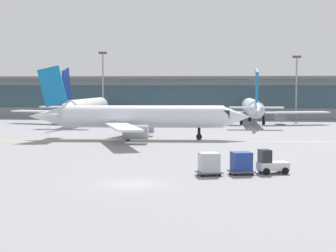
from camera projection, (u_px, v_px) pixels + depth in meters
ground_plane at (133, 184)px, 43.00m from camera, size 400.00×400.00×0.00m
taxiway_centreline_stripe at (141, 141)px, 76.05m from camera, size 109.73×8.41×0.01m
terminal_concourse at (200, 96)px, 130.53m from camera, size 189.56×11.00×9.60m
gate_airplane_1 at (86, 107)px, 109.70m from camera, size 30.03×32.18×10.69m
gate_airplane_2 at (252, 108)px, 108.36m from camera, size 29.48×31.65×10.50m
taxiing_regional_jet at (140, 117)px, 77.81m from camera, size 31.40×29.12×10.40m
baggage_tug at (270, 163)px, 47.99m from camera, size 2.90×2.23×2.10m
cargo_dolly_lead at (241, 162)px, 47.49m from camera, size 2.48×2.15×1.94m
cargo_dolly_trailing at (209, 163)px, 46.97m from camera, size 2.48×2.15×1.94m
apron_light_mast_1 at (103, 83)px, 123.02m from camera, size 1.80×0.36×14.94m
apron_light_mast_2 at (296, 85)px, 118.86m from camera, size 1.80×0.36×13.87m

